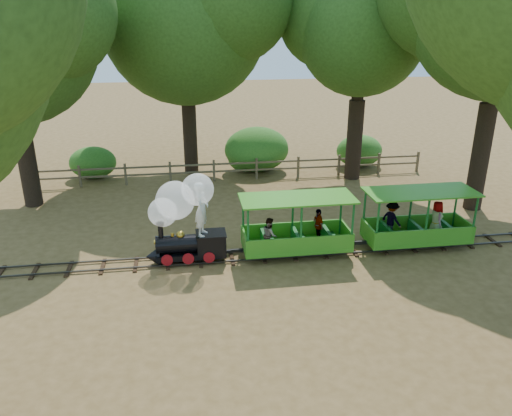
{
  "coord_description": "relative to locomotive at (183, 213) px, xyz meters",
  "views": [
    {
      "loc": [
        -2.34,
        -14.18,
        7.32
      ],
      "look_at": [
        -0.15,
        0.5,
        1.49
      ],
      "focal_mm": 35.0,
      "sensor_mm": 36.0,
      "label": 1
    }
  ],
  "objects": [
    {
      "name": "shrub_west",
      "position": [
        -4.14,
        9.24,
        -0.88
      ],
      "size": [
        2.17,
        1.67,
        1.5
      ],
      "primitive_type": "ellipsoid",
      "color": "#2D6B1E",
      "rests_on": "ground"
    },
    {
      "name": "shrub_mid_e",
      "position": [
        3.14,
        9.24,
        -1.02
      ],
      "size": [
        1.79,
        1.38,
        1.24
      ],
      "primitive_type": "ellipsoid",
      "color": "#2D6B1E",
      "rests_on": "ground"
    },
    {
      "name": "oak_ne",
      "position": [
        7.93,
        7.51,
        5.21
      ],
      "size": [
        6.91,
        6.08,
        9.35
      ],
      "color": "#2D2116",
      "rests_on": "ground"
    },
    {
      "name": "locomotive",
      "position": [
        0.0,
        0.0,
        0.0
      ],
      "size": [
        2.51,
        1.18,
        2.89
      ],
      "color": "black",
      "rests_on": "ground"
    },
    {
      "name": "fence",
      "position": [
        2.46,
        7.94,
        -1.06
      ],
      "size": [
        18.1,
        0.1,
        1.0
      ],
      "color": "brown",
      "rests_on": "ground"
    },
    {
      "name": "shrub_mid_w",
      "position": [
        3.66,
        9.24,
        -0.54
      ],
      "size": [
        3.15,
        2.42,
        2.18
      ],
      "primitive_type": "ellipsoid",
      "color": "#2D6B1E",
      "rests_on": "ground"
    },
    {
      "name": "carriage_rear",
      "position": [
        7.55,
        -0.04,
        -0.83
      ],
      "size": [
        3.58,
        1.46,
        1.86
      ],
      "color": "#3C9620",
      "rests_on": "track"
    },
    {
      "name": "track",
      "position": [
        2.46,
        -0.06,
        -1.57
      ],
      "size": [
        22.0,
        1.0,
        0.1
      ],
      "color": "#3F3D3A",
      "rests_on": "ground"
    },
    {
      "name": "oak_nc",
      "position": [
        0.42,
        9.54,
        5.76
      ],
      "size": [
        9.26,
        8.15,
        10.71
      ],
      "color": "#2D2116",
      "rests_on": "ground"
    },
    {
      "name": "carriage_front",
      "position": [
        3.49,
        -0.09,
        -0.87
      ],
      "size": [
        3.58,
        1.46,
        1.86
      ],
      "color": "#3C9620",
      "rests_on": "track"
    },
    {
      "name": "oak_nw",
      "position": [
        -6.07,
        6.03,
        5.31
      ],
      "size": [
        8.3,
        7.31,
        9.93
      ],
      "color": "#2D2116",
      "rests_on": "ground"
    },
    {
      "name": "shrub_east",
      "position": [
        8.91,
        9.24,
        -0.83
      ],
      "size": [
        2.33,
        1.79,
        1.61
      ],
      "primitive_type": "ellipsoid",
      "color": "#2D6B1E",
      "rests_on": "ground"
    },
    {
      "name": "ground",
      "position": [
        2.46,
        -0.06,
        -1.64
      ],
      "size": [
        90.0,
        90.0,
        0.0
      ],
      "primitive_type": "plane",
      "color": "olive",
      "rests_on": "ground"
    }
  ]
}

